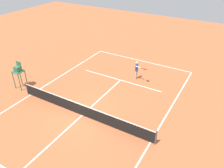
% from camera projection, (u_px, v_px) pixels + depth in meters
% --- Properties ---
extents(ground_plane, '(60.00, 60.00, 0.00)m').
position_uv_depth(ground_plane, '(82.00, 115.00, 16.17)').
color(ground_plane, '#B76038').
extents(court_lines, '(10.62, 21.31, 0.01)m').
position_uv_depth(court_lines, '(82.00, 115.00, 16.17)').
color(court_lines, white).
rests_on(court_lines, ground).
extents(tennis_net, '(11.22, 0.10, 1.07)m').
position_uv_depth(tennis_net, '(82.00, 110.00, 15.91)').
color(tennis_net, '#4C4C51').
rests_on(tennis_net, ground).
extents(player_serving, '(1.27, 0.76, 1.77)m').
position_uv_depth(player_serving, '(137.00, 69.00, 20.10)').
color(player_serving, beige).
rests_on(player_serving, ground).
extents(tennis_ball, '(0.07, 0.07, 0.07)m').
position_uv_depth(tennis_ball, '(147.00, 92.00, 18.67)').
color(tennis_ball, '#CCE033').
rests_on(tennis_ball, ground).
extents(umpire_chair, '(0.80, 0.80, 2.41)m').
position_uv_depth(umpire_chair, '(18.00, 71.00, 18.59)').
color(umpire_chair, '#2D6B4C').
rests_on(umpire_chair, ground).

